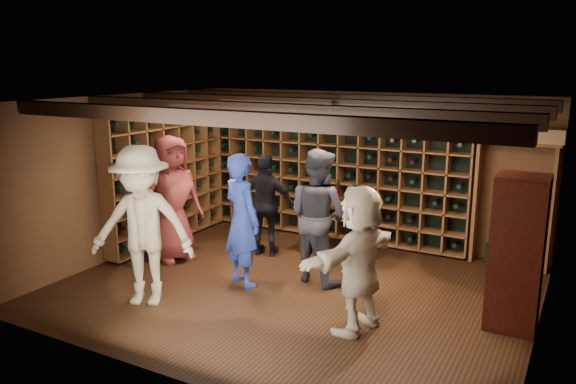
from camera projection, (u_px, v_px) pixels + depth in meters
The scene contains 13 objects.
ground at pixel (293, 288), 7.55m from camera, with size 6.00×6.00×0.00m, color black.
room_shell at pixel (296, 107), 7.05m from camera, with size 6.00×6.00×6.00m.
wine_rack_back at pixel (331, 172), 9.52m from camera, with size 4.65×0.30×2.20m.
wine_rack_left at pixel (167, 174), 9.31m from camera, with size 0.30×2.65×2.20m.
crate_shelf at pixel (517, 162), 8.05m from camera, with size 1.20×0.32×2.07m.
display_cabinet at pixel (516, 256), 6.26m from camera, with size 0.55×0.50×1.75m.
man_blue_shirt at pixel (242, 220), 7.51m from camera, with size 0.66×0.43×1.81m, color navy.
man_grey_suit at pixel (318, 216), 7.66m from camera, with size 0.90×0.70×1.85m, color black.
guest_red_floral at pixel (172, 199), 8.45m from camera, with size 0.94×0.61×1.92m, color maroon.
guest_woman_black at pixel (266, 205), 8.70m from camera, with size 0.94×0.39×1.61m, color black.
guest_khaki at pixel (142, 226), 6.89m from camera, with size 1.29×0.74×2.00m, color gray.
guest_beige at pixel (359, 259), 6.21m from camera, with size 1.56×0.50×1.68m, color tan.
tasting_table at pixel (338, 208), 8.72m from camera, with size 1.19×0.67×1.14m.
Camera 1 is at (3.32, -6.23, 2.96)m, focal length 35.00 mm.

